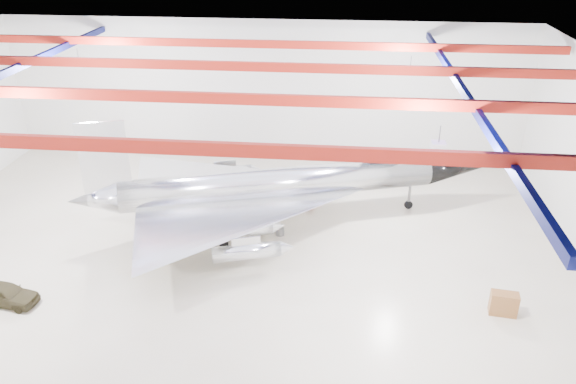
# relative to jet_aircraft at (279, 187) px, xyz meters

# --- Properties ---
(floor) EXTENTS (40.00, 40.00, 0.00)m
(floor) POSITION_rel_jet_aircraft_xyz_m (-2.48, -4.62, -2.45)
(floor) COLOR #BFB198
(floor) RESTS_ON ground
(wall_back) EXTENTS (40.00, 0.00, 40.00)m
(wall_back) POSITION_rel_jet_aircraft_xyz_m (-2.48, 10.38, 3.05)
(wall_back) COLOR silver
(wall_back) RESTS_ON floor
(ceiling) EXTENTS (40.00, 40.00, 0.00)m
(ceiling) POSITION_rel_jet_aircraft_xyz_m (-2.48, -4.62, 8.55)
(ceiling) COLOR #0A0F38
(ceiling) RESTS_ON wall_back
(ceiling_structure) EXTENTS (39.50, 29.50, 1.08)m
(ceiling_structure) POSITION_rel_jet_aircraft_xyz_m (-2.48, -4.62, 7.88)
(ceiling_structure) COLOR maroon
(ceiling_structure) RESTS_ON ceiling
(jet_aircraft) EXTENTS (26.61, 19.62, 7.46)m
(jet_aircraft) POSITION_rel_jet_aircraft_xyz_m (0.00, 0.00, 0.00)
(jet_aircraft) COLOR silver
(jet_aircraft) RESTS_ON floor
(jeep) EXTENTS (3.50, 1.78, 1.14)m
(jeep) POSITION_rel_jet_aircraft_xyz_m (-12.76, -9.92, -1.88)
(jeep) COLOR #352E1A
(jeep) RESTS_ON floor
(desk) EXTENTS (1.39, 0.82, 1.21)m
(desk) POSITION_rel_jet_aircraft_xyz_m (12.05, -8.18, -1.84)
(desk) COLOR brown
(desk) RESTS_ON floor
(crate_ply) EXTENTS (0.51, 0.43, 0.33)m
(crate_ply) POSITION_rel_jet_aircraft_xyz_m (-6.27, -0.65, -2.28)
(crate_ply) COLOR olive
(crate_ply) RESTS_ON floor
(toolbox_red) EXTENTS (0.58, 0.52, 0.34)m
(toolbox_red) POSITION_rel_jet_aircraft_xyz_m (-4.43, 1.67, -2.28)
(toolbox_red) COLOR #A51012
(toolbox_red) RESTS_ON floor
(engine_drum) EXTENTS (0.65, 0.65, 0.45)m
(engine_drum) POSITION_rel_jet_aircraft_xyz_m (0.24, -1.69, -2.22)
(engine_drum) COLOR #59595B
(engine_drum) RESTS_ON floor
(parts_bin) EXTENTS (0.81, 0.75, 0.46)m
(parts_bin) POSITION_rel_jet_aircraft_xyz_m (2.89, 3.78, -2.22)
(parts_bin) COLOR olive
(parts_bin) RESTS_ON floor
(crate_small) EXTENTS (0.44, 0.38, 0.26)m
(crate_small) POSITION_rel_jet_aircraft_xyz_m (-11.86, 2.58, -2.32)
(crate_small) COLOR #59595B
(crate_small) RESTS_ON floor
(tool_chest) EXTENTS (0.55, 0.55, 0.42)m
(tool_chest) POSITION_rel_jet_aircraft_xyz_m (1.81, 1.99, -2.24)
(tool_chest) COLOR #A51012
(tool_chest) RESTS_ON floor
(spares_box) EXTENTS (0.45, 0.45, 0.31)m
(spares_box) POSITION_rel_jet_aircraft_xyz_m (-1.72, 4.31, -2.29)
(spares_box) COLOR #59595B
(spares_box) RESTS_ON floor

